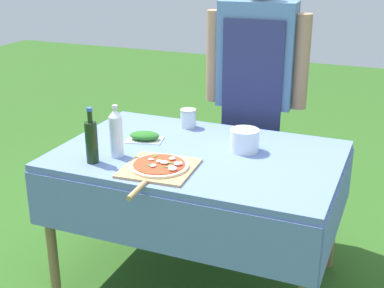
# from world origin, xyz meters

# --- Properties ---
(ground_plane) EXTENTS (12.00, 12.00, 0.00)m
(ground_plane) POSITION_xyz_m (0.00, 0.00, 0.00)
(ground_plane) COLOR #2D5B1E
(prep_table) EXTENTS (1.43, 0.96, 0.76)m
(prep_table) POSITION_xyz_m (0.00, 0.00, 0.67)
(prep_table) COLOR #607AB7
(prep_table) RESTS_ON ground
(person_cook) EXTENTS (0.62, 0.23, 1.65)m
(person_cook) POSITION_xyz_m (0.09, 0.70, 0.98)
(person_cook) COLOR #4C4C51
(person_cook) RESTS_ON ground
(pizza_on_peel) EXTENTS (0.35, 0.51, 0.05)m
(pizza_on_peel) POSITION_xyz_m (-0.09, -0.28, 0.77)
(pizza_on_peel) COLOR tan
(pizza_on_peel) RESTS_ON prep_table
(oil_bottle) EXTENTS (0.06, 0.06, 0.28)m
(oil_bottle) POSITION_xyz_m (-0.43, -0.32, 0.87)
(oil_bottle) COLOR black
(oil_bottle) RESTS_ON prep_table
(water_bottle) EXTENTS (0.07, 0.07, 0.26)m
(water_bottle) POSITION_xyz_m (-0.36, -0.20, 0.88)
(water_bottle) COLOR silver
(water_bottle) RESTS_ON prep_table
(herb_container) EXTENTS (0.21, 0.16, 0.05)m
(herb_container) POSITION_xyz_m (-0.33, 0.05, 0.78)
(herb_container) COLOR silver
(herb_container) RESTS_ON prep_table
(mixing_tub) EXTENTS (0.15, 0.15, 0.12)m
(mixing_tub) POSITION_xyz_m (0.21, 0.11, 0.82)
(mixing_tub) COLOR silver
(mixing_tub) RESTS_ON prep_table
(sauce_jar) EXTENTS (0.09, 0.09, 0.11)m
(sauce_jar) POSITION_xyz_m (-0.20, 0.35, 0.80)
(sauce_jar) COLOR silver
(sauce_jar) RESTS_ON prep_table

